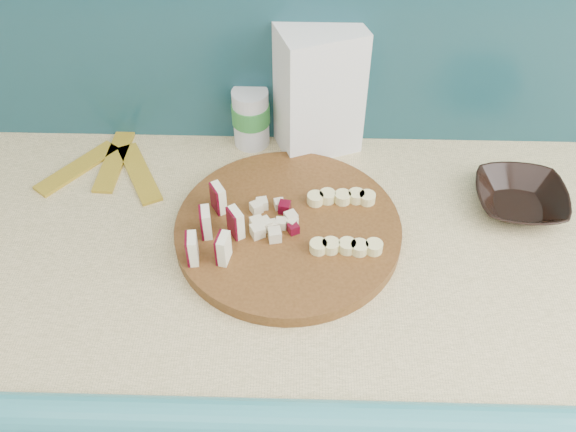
# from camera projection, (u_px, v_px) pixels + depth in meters

# --- Properties ---
(kitchen_counter) EXTENTS (2.20, 0.63, 0.91)m
(kitchen_counter) POSITION_uv_depth(u_px,v_px,m) (348.00, 391.00, 1.34)
(kitchen_counter) COLOR silver
(kitchen_counter) RESTS_ON ground
(backsplash) EXTENTS (2.20, 0.02, 0.50)m
(backsplash) POSITION_uv_depth(u_px,v_px,m) (370.00, 13.00, 1.04)
(backsplash) COLOR teal
(backsplash) RESTS_ON kitchen_counter
(cutting_board) EXTENTS (0.37, 0.37, 0.02)m
(cutting_board) POSITION_uv_depth(u_px,v_px,m) (288.00, 230.00, 1.03)
(cutting_board) COLOR #44280E
(cutting_board) RESTS_ON kitchen_counter
(apple_wedges) EXTENTS (0.08, 0.14, 0.05)m
(apple_wedges) POSITION_uv_depth(u_px,v_px,m) (215.00, 227.00, 0.99)
(apple_wedges) COLOR #FDF7CB
(apple_wedges) RESTS_ON cutting_board
(apple_chunks) EXTENTS (0.05, 0.06, 0.02)m
(apple_chunks) POSITION_uv_depth(u_px,v_px,m) (273.00, 221.00, 1.02)
(apple_chunks) COLOR beige
(apple_chunks) RESTS_ON cutting_board
(banana_slices) EXTENTS (0.12, 0.14, 0.02)m
(banana_slices) POSITION_uv_depth(u_px,v_px,m) (344.00, 221.00, 1.02)
(banana_slices) COLOR #EEE391
(banana_slices) RESTS_ON cutting_board
(brown_bowl) EXTENTS (0.16, 0.16, 0.04)m
(brown_bowl) POSITION_uv_depth(u_px,v_px,m) (520.00, 199.00, 1.07)
(brown_bowl) COLOR black
(brown_bowl) RESTS_ON kitchen_counter
(flour_bag) EXTENTS (0.17, 0.14, 0.24)m
(flour_bag) POSITION_uv_depth(u_px,v_px,m) (319.00, 90.00, 1.12)
(flour_bag) COLOR white
(flour_bag) RESTS_ON kitchen_counter
(canister) EXTENTS (0.07, 0.07, 0.11)m
(canister) POSITION_uv_depth(u_px,v_px,m) (251.00, 117.00, 1.16)
(canister) COLOR silver
(canister) RESTS_ON kitchen_counter
(banana_peel) EXTENTS (0.23, 0.20, 0.01)m
(banana_peel) POSITION_uv_depth(u_px,v_px,m) (110.00, 167.00, 1.15)
(banana_peel) COLOR gold
(banana_peel) RESTS_ON kitchen_counter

